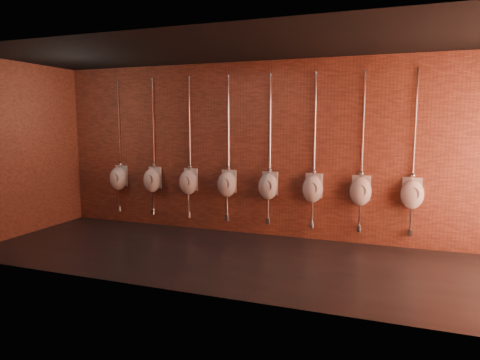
% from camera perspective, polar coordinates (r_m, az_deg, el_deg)
% --- Properties ---
extents(ground, '(8.50, 8.50, 0.00)m').
position_cam_1_polar(ground, '(6.79, -0.54, -10.31)').
color(ground, black).
rests_on(ground, ground).
extents(room_shell, '(8.54, 3.04, 3.22)m').
position_cam_1_polar(room_shell, '(6.46, -0.56, 6.92)').
color(room_shell, black).
rests_on(room_shell, ground).
extents(urinal_0, '(0.42, 0.38, 2.72)m').
position_cam_1_polar(urinal_0, '(9.25, -15.89, 0.28)').
color(urinal_0, white).
rests_on(urinal_0, ground).
extents(urinal_1, '(0.42, 0.38, 2.72)m').
position_cam_1_polar(urinal_1, '(8.80, -11.60, 0.05)').
color(urinal_1, white).
rests_on(urinal_1, ground).
extents(urinal_2, '(0.42, 0.38, 2.72)m').
position_cam_1_polar(urinal_2, '(8.40, -6.88, -0.20)').
color(urinal_2, white).
rests_on(urinal_2, ground).
extents(urinal_3, '(0.42, 0.38, 2.72)m').
position_cam_1_polar(urinal_3, '(8.07, -1.74, -0.48)').
color(urinal_3, white).
rests_on(urinal_3, ground).
extents(urinal_4, '(0.42, 0.38, 2.72)m').
position_cam_1_polar(urinal_4, '(7.81, 3.81, -0.77)').
color(urinal_4, white).
rests_on(urinal_4, ground).
extents(urinal_5, '(0.42, 0.38, 2.72)m').
position_cam_1_polar(urinal_5, '(7.62, 9.68, -1.07)').
color(urinal_5, white).
rests_on(urinal_5, ground).
extents(urinal_6, '(0.42, 0.38, 2.72)m').
position_cam_1_polar(urinal_6, '(7.52, 15.78, -1.37)').
color(urinal_6, white).
rests_on(urinal_6, ground).
extents(urinal_7, '(0.42, 0.38, 2.72)m').
position_cam_1_polar(urinal_7, '(7.51, 21.97, -1.66)').
color(urinal_7, white).
rests_on(urinal_7, ground).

